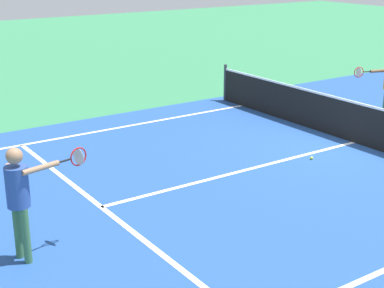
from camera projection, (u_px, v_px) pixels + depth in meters
name	position (u px, v px, depth m)	size (l,w,h in m)	color
ground_plane	(354.00, 142.00, 13.45)	(60.00, 60.00, 0.00)	#337F51
court_surface_inbounds	(354.00, 142.00, 13.45)	(10.62, 24.40, 0.00)	#234C93
line_sideline_left	(41.00, 142.00, 13.50)	(0.10, 11.89, 0.01)	white
line_service_near	(101.00, 207.00, 10.03)	(8.22, 0.10, 0.01)	white
line_center_service	(246.00, 170.00, 11.74)	(0.10, 6.40, 0.01)	white
net	(355.00, 122.00, 13.30)	(9.88, 0.09, 1.07)	#33383D
player_near	(20.00, 191.00, 8.01)	(0.41, 1.23, 1.68)	#3F7247
tennis_ball_near_net	(312.00, 158.00, 12.34)	(0.07, 0.07, 0.07)	#CCE033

